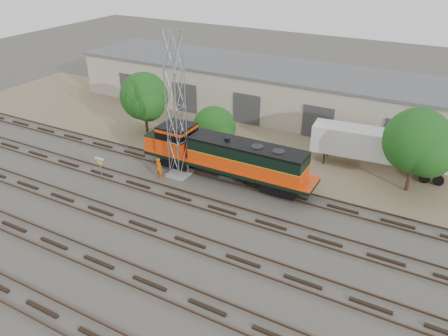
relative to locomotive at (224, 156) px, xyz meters
The scene contains 12 objects.
ground 6.77m from the locomotive, 69.32° to the right, with size 140.00×140.00×0.00m, color #47423A.
dirt_strip 9.53m from the locomotive, 75.87° to the left, with size 80.00×16.00×0.02m, color #726047.
tracks 9.51m from the locomotive, 75.87° to the right, with size 80.00×20.40×0.28m.
warehouse 17.14m from the locomotive, 82.25° to the left, with size 58.40×10.40×5.30m.
locomotive is the anchor object (origin of this frame).
signal_tower 5.50m from the locomotive, 160.50° to the right, with size 1.81×1.81×12.26m.
sign_post 10.47m from the locomotive, 150.39° to the right, with size 0.87×0.10×2.12m.
worker 5.69m from the locomotive, 152.51° to the right, with size 0.69×0.45×1.88m, color #DE580C.
semi_trailer 13.88m from the locomotive, 35.23° to the left, with size 11.76×3.39×3.57m.
tree_west 12.72m from the locomotive, 158.19° to the left, with size 5.16×4.91×6.43m.
tree_mid 6.50m from the locomotive, 126.31° to the left, with size 4.46×4.25×4.25m.
tree_east 15.36m from the locomotive, 19.78° to the left, with size 5.46×5.20×7.02m.
Camera 1 is at (13.36, -22.71, 18.40)m, focal length 35.00 mm.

